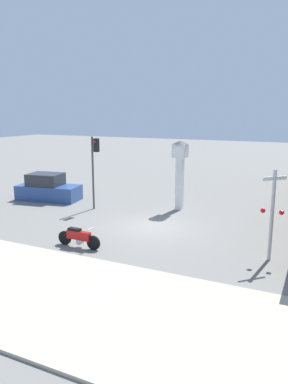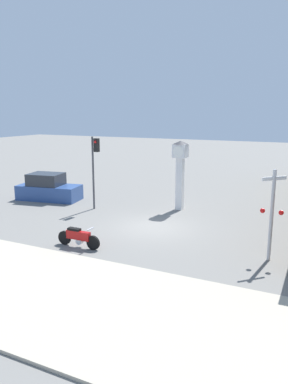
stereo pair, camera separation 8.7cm
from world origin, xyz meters
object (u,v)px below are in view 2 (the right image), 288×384
clock_tower (180,165)px  parked_car (48,189)px  railroad_crossing_signal (272,212)px  motorcycle (78,237)px  traffic_light (95,160)px

clock_tower → parked_car: 9.27m
railroad_crossing_signal → parked_car: (-15.01, 4.54, -1.27)m
motorcycle → traffic_light: 7.12m
parked_car → railroad_crossing_signal: bearing=-26.7°
motorcycle → traffic_light: size_ratio=0.49×
motorcycle → parked_car: (-7.22, 6.66, 0.29)m
motorcycle → parked_car: 9.82m
motorcycle → railroad_crossing_signal: (7.79, 2.12, 1.57)m
traffic_light → railroad_crossing_signal: size_ratio=1.19×
parked_car → motorcycle: bearing=-52.6°
railroad_crossing_signal → parked_car: size_ratio=0.83×
clock_tower → railroad_crossing_signal: bearing=-44.5°
motorcycle → traffic_light: (-2.95, 5.94, 2.58)m
parked_car → traffic_light: bearing=-19.4°
parked_car → clock_tower: bearing=-0.7°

